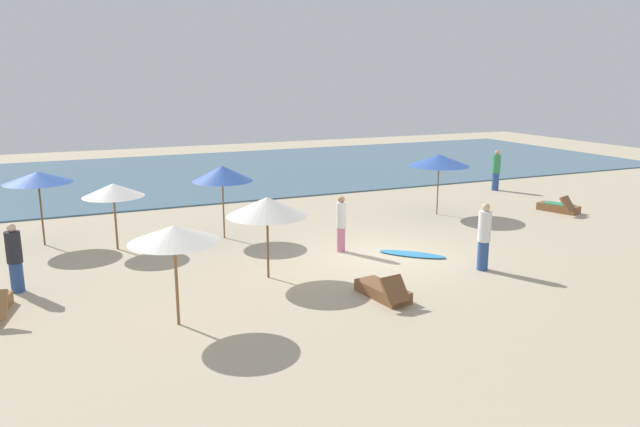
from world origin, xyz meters
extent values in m
plane|color=#BCAD8E|center=(0.00, 0.00, 0.00)|extent=(60.00, 60.00, 0.00)
cube|color=#476B7F|center=(0.00, 17.00, 0.03)|extent=(48.00, 16.00, 0.06)
cylinder|color=brown|center=(-3.59, -0.43, 1.04)|extent=(0.06, 0.06, 2.08)
cone|color=silver|center=(-3.59, -0.43, 1.88)|extent=(2.06, 2.06, 0.48)
cylinder|color=brown|center=(4.61, 3.93, 1.11)|extent=(0.05, 0.05, 2.21)
cone|color=#3359B2|center=(4.61, 3.93, 2.05)|extent=(2.25, 2.25, 0.43)
cylinder|color=brown|center=(-3.60, 3.85, 1.15)|extent=(0.05, 0.05, 2.29)
cone|color=#3359B2|center=(-3.60, 3.85, 2.10)|extent=(1.91, 1.91, 0.49)
cylinder|color=brown|center=(-6.88, 3.89, 0.98)|extent=(0.06, 0.06, 1.96)
cone|color=white|center=(-6.88, 3.89, 1.81)|extent=(1.79, 1.79, 0.39)
cylinder|color=brown|center=(-6.31, -2.53, 1.05)|extent=(0.06, 0.06, 2.10)
cone|color=silver|center=(-6.31, -2.53, 1.97)|extent=(1.86, 1.86, 0.35)
cylinder|color=brown|center=(-8.89, 5.30, 1.12)|extent=(0.06, 0.06, 2.23)
cone|color=#3359B2|center=(-8.89, 5.30, 2.11)|extent=(2.01, 2.01, 0.34)
cube|color=brown|center=(9.14, 2.43, 0.14)|extent=(1.06, 1.61, 0.28)
cube|color=brown|center=(8.91, 1.77, 0.43)|extent=(0.68, 0.60, 0.57)
cube|color=#338C59|center=(9.14, 2.43, 0.30)|extent=(0.83, 1.16, 0.03)
cube|color=brown|center=(-1.59, -2.86, 0.14)|extent=(0.79, 1.57, 0.28)
cube|color=brown|center=(-1.68, -3.56, 0.43)|extent=(0.62, 0.52, 0.56)
cylinder|color=#2D4C8C|center=(-9.48, 1.03, 0.37)|extent=(0.42, 0.42, 0.73)
cylinder|color=#26262D|center=(-9.48, 1.03, 1.12)|extent=(0.50, 0.50, 0.77)
sphere|color=beige|center=(-9.48, 1.03, 1.59)|extent=(0.21, 0.21, 0.21)
cylinder|color=#D17299|center=(-0.83, 0.97, 0.36)|extent=(0.34, 0.34, 0.73)
cylinder|color=white|center=(-0.83, 0.97, 1.11)|extent=(0.40, 0.40, 0.76)
sphere|color=#A37556|center=(-0.83, 0.97, 1.58)|extent=(0.21, 0.21, 0.21)
cylinder|color=#2D4C8C|center=(9.85, 6.95, 0.39)|extent=(0.40, 0.40, 0.79)
cylinder|color=#338C59|center=(9.85, 6.95, 1.20)|extent=(0.47, 0.47, 0.82)
sphere|color=tan|center=(9.85, 6.95, 1.71)|extent=(0.22, 0.22, 0.22)
cylinder|color=#2D4C8C|center=(1.89, -2.15, 0.40)|extent=(0.33, 0.33, 0.79)
cylinder|color=white|center=(1.89, -2.15, 1.21)|extent=(0.39, 0.39, 0.83)
sphere|color=beige|center=(1.89, -2.15, 1.72)|extent=(0.22, 0.22, 0.22)
ellipsoid|color=#338CCC|center=(0.89, -0.24, 0.04)|extent=(1.77, 1.77, 0.07)
camera|label=1|loc=(-8.43, -14.66, 5.13)|focal=34.12mm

